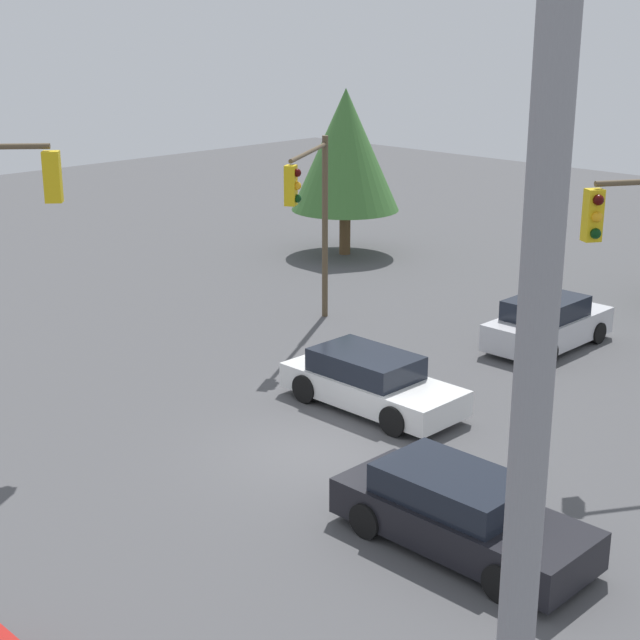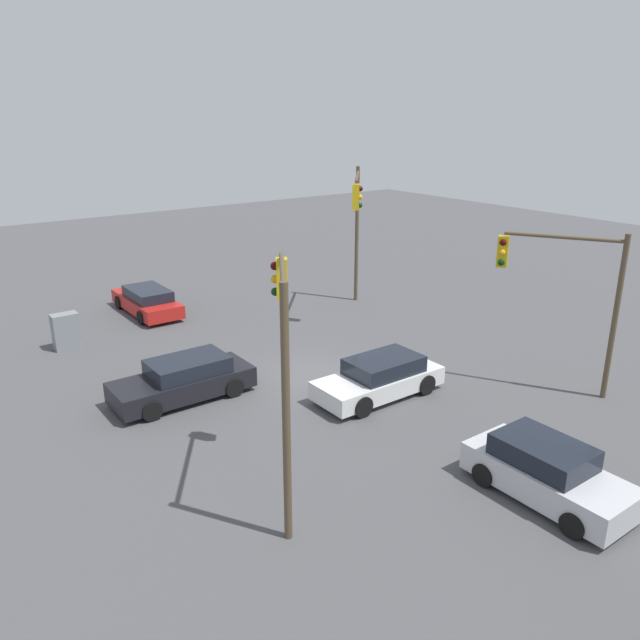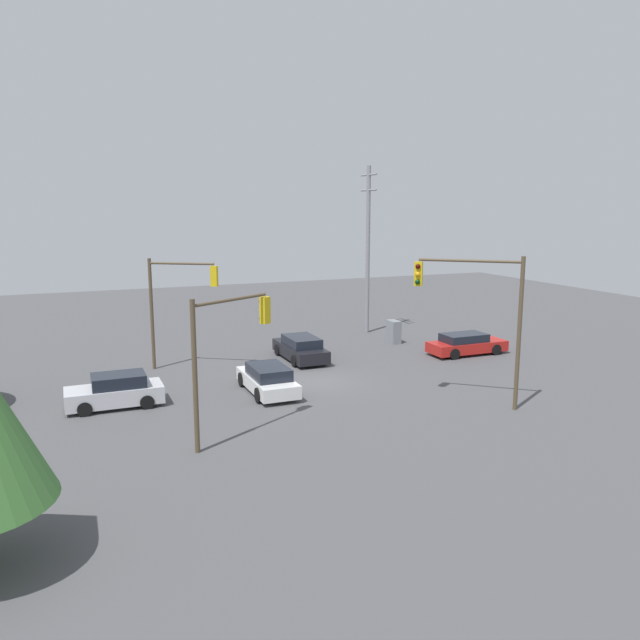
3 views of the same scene
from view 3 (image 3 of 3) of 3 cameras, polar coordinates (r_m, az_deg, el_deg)
The scene contains 10 objects.
ground_plane at distance 31.23m, azimuth -0.70°, elevation -5.68°, with size 80.00×80.00×0.00m, color #4C4C4F.
sedan_silver at distance 28.72m, azimuth -18.20°, elevation -6.23°, with size 1.89×4.08×1.45m.
sedan_dark at distance 35.50m, azimuth -1.78°, elevation -2.61°, with size 4.63×1.94×1.38m.
sedan_white at distance 29.42m, azimuth -4.80°, elevation -5.42°, with size 4.49×1.92×1.33m.
sedan_red at distance 37.81m, azimuth 13.22°, elevation -2.16°, with size 1.89×4.68×1.25m.
traffic_signal_main at distance 23.04m, azimuth -8.51°, elevation -1.83°, with size 2.20×3.48×5.52m.
traffic_signal_cross at distance 27.44m, azimuth 14.28°, elevation 1.49°, with size 3.13×3.59×6.60m.
traffic_signal_aux at distance 33.52m, azimuth -12.90°, elevation 2.30°, with size 2.18×3.30×5.95m.
utility_pole_tall at distance 42.66m, azimuth 4.40°, elevation 6.73°, with size 2.20×0.28×11.28m.
electrical_cabinet at distance 40.06m, azimuth 6.74°, elevation -1.08°, with size 1.01×0.59×1.46m, color gray.
Camera 3 is at (-27.86, 11.17, 8.63)m, focal length 35.00 mm.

